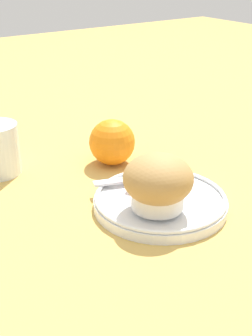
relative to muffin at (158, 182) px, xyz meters
name	(u,v)px	position (x,y,z in m)	size (l,w,h in m)	color
ground_plane	(165,202)	(0.04, 0.03, -0.06)	(3.00, 3.00, 0.00)	tan
plate	(160,201)	(0.02, 0.02, -0.05)	(0.20, 0.20, 0.02)	white
muffin	(158,182)	(0.00, 0.00, 0.00)	(0.10, 0.10, 0.08)	silver
cream_ramekin	(160,172)	(0.06, 0.06, -0.02)	(0.05, 0.05, 0.02)	silver
berry_pair	(134,183)	(0.01, 0.07, -0.03)	(0.02, 0.01, 0.01)	maroon
butter_knife	(142,178)	(0.03, 0.08, -0.04)	(0.15, 0.06, 0.00)	silver
orange_fruit	(112,142)	(0.05, 0.19, -0.02)	(0.08, 0.08, 0.08)	orange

